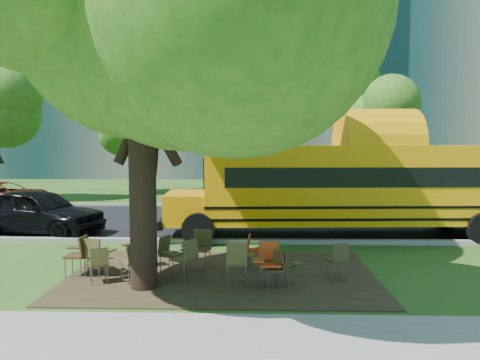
{
  "coord_description": "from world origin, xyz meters",
  "views": [
    {
      "loc": [
        1.74,
        -11.08,
        3.07
      ],
      "look_at": [
        1.28,
        4.01,
        1.87
      ],
      "focal_mm": 35.0,
      "sensor_mm": 36.0,
      "label": 1
    }
  ],
  "objects_px": {
    "chair_7": "(284,264)",
    "chair_9": "(138,247)",
    "chair_11": "(187,255)",
    "bg_car_red": "(4,195)",
    "school_bus": "(372,184)",
    "chair_2": "(135,258)",
    "black_car": "(38,211)",
    "chair_3": "(145,255)",
    "chair_6": "(276,265)",
    "chair_12": "(253,248)",
    "chair_15": "(92,250)",
    "main_tree": "(140,2)",
    "chair_8": "(79,252)",
    "chair_13": "(339,257)",
    "chair_4": "(238,259)",
    "chair_5": "(268,259)",
    "chair_14": "(200,245)",
    "chair_10": "(168,251)",
    "chair_1": "(96,253)",
    "chair_0": "(100,261)"
  },
  "relations": [
    {
      "from": "chair_12",
      "to": "chair_5",
      "type": "bearing_deg",
      "value": 17.02
    },
    {
      "from": "chair_14",
      "to": "chair_1",
      "type": "bearing_deg",
      "value": 30.09
    },
    {
      "from": "chair_14",
      "to": "chair_11",
      "type": "bearing_deg",
      "value": 91.09
    },
    {
      "from": "chair_5",
      "to": "chair_13",
      "type": "xyz_separation_m",
      "value": [
        1.59,
        0.46,
        -0.06
      ]
    },
    {
      "from": "main_tree",
      "to": "chair_11",
      "type": "bearing_deg",
      "value": 36.3
    },
    {
      "from": "chair_12",
      "to": "chair_15",
      "type": "relative_size",
      "value": 0.97
    },
    {
      "from": "chair_9",
      "to": "chair_3",
      "type": "bearing_deg",
      "value": 169.48
    },
    {
      "from": "chair_1",
      "to": "black_car",
      "type": "xyz_separation_m",
      "value": [
        -3.65,
        4.97,
        0.21
      ]
    },
    {
      "from": "main_tree",
      "to": "chair_6",
      "type": "distance_m",
      "value": 6.08
    },
    {
      "from": "chair_1",
      "to": "chair_3",
      "type": "bearing_deg",
      "value": 7.64
    },
    {
      "from": "chair_11",
      "to": "bg_car_red",
      "type": "xyz_separation_m",
      "value": [
        -10.2,
        11.17,
        0.04
      ]
    },
    {
      "from": "chair_7",
      "to": "chair_5",
      "type": "bearing_deg",
      "value": -130.32
    },
    {
      "from": "school_bus",
      "to": "bg_car_red",
      "type": "relative_size",
      "value": 2.75
    },
    {
      "from": "chair_3",
      "to": "chair_6",
      "type": "distance_m",
      "value": 2.94
    },
    {
      "from": "chair_3",
      "to": "bg_car_red",
      "type": "relative_size",
      "value": 0.2
    },
    {
      "from": "chair_2",
      "to": "chair_0",
      "type": "bearing_deg",
      "value": 146.39
    },
    {
      "from": "main_tree",
      "to": "chair_14",
      "type": "bearing_deg",
      "value": 58.4
    },
    {
      "from": "chair_15",
      "to": "chair_0",
      "type": "bearing_deg",
      "value": -7.61
    },
    {
      "from": "chair_14",
      "to": "black_car",
      "type": "xyz_separation_m",
      "value": [
        -5.94,
        4.16,
        0.18
      ]
    },
    {
      "from": "main_tree",
      "to": "chair_9",
      "type": "distance_m",
      "value": 5.64
    },
    {
      "from": "chair_2",
      "to": "chair_5",
      "type": "bearing_deg",
      "value": -41.84
    },
    {
      "from": "black_car",
      "to": "chair_0",
      "type": "bearing_deg",
      "value": -129.89
    },
    {
      "from": "chair_11",
      "to": "chair_14",
      "type": "xyz_separation_m",
      "value": [
        0.17,
        1.01,
        0.01
      ]
    },
    {
      "from": "main_tree",
      "to": "chair_7",
      "type": "bearing_deg",
      "value": 5.35
    },
    {
      "from": "chair_3",
      "to": "chair_14",
      "type": "xyz_separation_m",
      "value": [
        1.12,
        0.94,
        0.04
      ]
    },
    {
      "from": "main_tree",
      "to": "chair_4",
      "type": "height_order",
      "value": "main_tree"
    },
    {
      "from": "chair_2",
      "to": "chair_5",
      "type": "xyz_separation_m",
      "value": [
        2.9,
        -0.1,
        0.03
      ]
    },
    {
      "from": "chair_12",
      "to": "chair_6",
      "type": "bearing_deg",
      "value": 21.66
    },
    {
      "from": "chair_6",
      "to": "chair_8",
      "type": "bearing_deg",
      "value": 69.77
    },
    {
      "from": "chair_9",
      "to": "chair_12",
      "type": "relative_size",
      "value": 1.02
    },
    {
      "from": "black_car",
      "to": "chair_14",
      "type": "bearing_deg",
      "value": -110.41
    },
    {
      "from": "chair_2",
      "to": "chair_6",
      "type": "distance_m",
      "value": 3.06
    },
    {
      "from": "school_bus",
      "to": "chair_2",
      "type": "xyz_separation_m",
      "value": [
        -6.42,
        -5.25,
        -1.17
      ]
    },
    {
      "from": "chair_15",
      "to": "black_car",
      "type": "relative_size",
      "value": 0.19
    },
    {
      "from": "main_tree",
      "to": "chair_6",
      "type": "height_order",
      "value": "main_tree"
    },
    {
      "from": "chair_9",
      "to": "black_car",
      "type": "height_order",
      "value": "black_car"
    },
    {
      "from": "chair_0",
      "to": "chair_4",
      "type": "bearing_deg",
      "value": -26.08
    },
    {
      "from": "school_bus",
      "to": "chair_13",
      "type": "relative_size",
      "value": 14.46
    },
    {
      "from": "chair_15",
      "to": "bg_car_red",
      "type": "xyz_separation_m",
      "value": [
        -7.84,
        10.58,
        0.1
      ]
    },
    {
      "from": "chair_3",
      "to": "chair_13",
      "type": "relative_size",
      "value": 1.04
    },
    {
      "from": "chair_11",
      "to": "bg_car_red",
      "type": "distance_m",
      "value": 15.13
    },
    {
      "from": "chair_5",
      "to": "chair_11",
      "type": "distance_m",
      "value": 1.82
    },
    {
      "from": "chair_7",
      "to": "black_car",
      "type": "relative_size",
      "value": 0.17
    },
    {
      "from": "chair_10",
      "to": "black_car",
      "type": "distance_m",
      "value": 7.03
    },
    {
      "from": "chair_2",
      "to": "chair_14",
      "type": "bearing_deg",
      "value": 4.52
    },
    {
      "from": "chair_4",
      "to": "chair_13",
      "type": "bearing_deg",
      "value": 11.06
    },
    {
      "from": "chair_7",
      "to": "chair_9",
      "type": "relative_size",
      "value": 0.91
    },
    {
      "from": "chair_6",
      "to": "chair_8",
      "type": "distance_m",
      "value": 4.53
    },
    {
      "from": "chair_14",
      "to": "chair_9",
      "type": "bearing_deg",
      "value": 9.38
    },
    {
      "from": "chair_4",
      "to": "chair_7",
      "type": "xyz_separation_m",
      "value": [
        0.99,
        0.03,
        -0.11
      ]
    }
  ]
}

